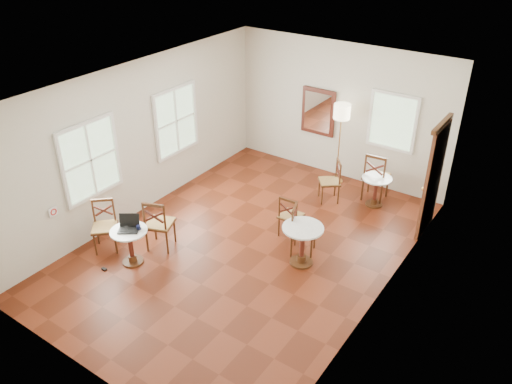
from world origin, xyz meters
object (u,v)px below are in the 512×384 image
chair_back_a (376,176)px  water_glass (127,229)px  cafe_table_near (130,243)px  cafe_table_mid (302,241)px  cafe_table_back (376,188)px  mouse (127,230)px  floor_lamp (342,117)px  navy_mug (139,228)px  chair_near_a (159,224)px  power_adapter (104,269)px  chair_near_b (105,226)px  laptop (129,226)px  chair_back_b (331,181)px  chair_mid_a (290,216)px  chair_mid_b (302,230)px

chair_back_a → water_glass: chair_back_a is taller
cafe_table_near → cafe_table_mid: size_ratio=0.90×
cafe_table_back → mouse: 4.99m
floor_lamp → navy_mug: 4.83m
chair_near_a → power_adapter: size_ratio=11.49×
cafe_table_near → chair_near_b: 0.69m
laptop → navy_mug: size_ratio=4.26×
chair_back_b → floor_lamp: size_ratio=0.49×
navy_mug → water_glass: size_ratio=0.97×
chair_mid_a → floor_lamp: size_ratio=0.47×
cafe_table_near → chair_near_a: (0.09, 0.61, 0.09)m
chair_back_a → mouse: size_ratio=12.63×
chair_mid_b → cafe_table_back: bearing=-29.5°
laptop → mouse: (0.01, -0.06, -0.04)m
chair_back_a → laptop: bearing=55.0°
chair_back_b → laptop: laptop is taller
chair_mid_b → laptop: size_ratio=2.14×
cafe_table_mid → water_glass: (-2.41, -1.68, 0.26)m
cafe_table_mid → chair_near_a: 2.55m
chair_near_b → power_adapter: chair_near_b is taller
floor_lamp → cafe_table_mid: bearing=-74.2°
laptop → mouse: bearing=-110.6°
chair_near_a → chair_near_b: 0.96m
chair_back_a → laptop: size_ratio=2.44×
floor_lamp → chair_back_a: bearing=-13.5°
chair_back_b → water_glass: bearing=-63.6°
chair_near_b → chair_back_a: size_ratio=0.88×
chair_near_b → chair_back_b: size_ratio=1.04×
chair_mid_a → water_glass: chair_mid_a is taller
chair_mid_b → floor_lamp: (-0.69, 2.73, 1.07)m
chair_mid_b → water_glass: 3.00m
cafe_table_back → chair_back_a: chair_back_a is taller
cafe_table_mid → chair_near_b: (-3.11, -1.59, 0.01)m
laptop → power_adapter: laptop is taller
chair_near_a → mouse: chair_near_a is taller
chair_mid_b → laptop: chair_mid_b is taller
mouse → water_glass: size_ratio=0.80×
cafe_table_back → chair_back_b: 0.92m
chair_back_a → mouse: 5.12m
chair_back_a → mouse: (-2.58, -4.42, 0.15)m
cafe_table_back → chair_mid_a: bearing=-114.1°
power_adapter → laptop: bearing=65.5°
mouse → water_glass: bearing=-41.5°
cafe_table_back → chair_back_a: size_ratio=0.60×
chair_mid_b → chair_back_b: (-0.44, 1.92, -0.02)m
cafe_table_mid → cafe_table_back: cafe_table_mid is taller
chair_back_a → laptop: 5.08m
cafe_table_mid → navy_mug: navy_mug is taller
chair_mid_b → navy_mug: 2.80m
chair_mid_a → chair_near_a: bearing=42.6°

